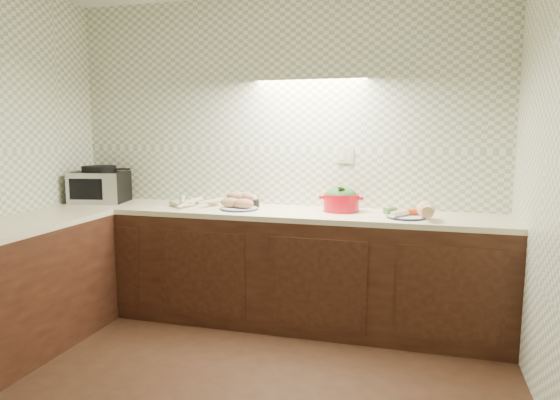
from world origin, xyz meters
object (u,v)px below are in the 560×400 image
(toaster_oven, at_px, (100,185))
(onion_bowl, at_px, (249,201))
(veg_plate, at_px, (415,212))
(sweet_potato_plate, at_px, (240,203))
(parsnip_pile, at_px, (187,202))
(dutch_oven, at_px, (341,199))

(toaster_oven, height_order, onion_bowl, toaster_oven)
(veg_plate, bearing_deg, sweet_potato_plate, 177.94)
(sweet_potato_plate, xyz_separation_m, onion_bowl, (0.03, 0.15, -0.01))
(parsnip_pile, distance_m, onion_bowl, 0.51)
(veg_plate, bearing_deg, toaster_oven, 177.90)
(toaster_oven, relative_size, dutch_oven, 1.45)
(sweet_potato_plate, xyz_separation_m, veg_plate, (1.34, -0.05, -0.01))
(toaster_oven, distance_m, dutch_oven, 2.10)
(sweet_potato_plate, xyz_separation_m, dutch_oven, (0.79, 0.12, 0.04))
(parsnip_pile, xyz_separation_m, onion_bowl, (0.49, 0.13, 0.01))
(parsnip_pile, distance_m, sweet_potato_plate, 0.47)
(sweet_potato_plate, bearing_deg, toaster_oven, 177.87)
(parsnip_pile, bearing_deg, dutch_oven, 4.67)
(parsnip_pile, xyz_separation_m, sweet_potato_plate, (0.47, -0.02, 0.02))
(toaster_oven, xyz_separation_m, dutch_oven, (2.10, 0.07, -0.05))
(veg_plate, bearing_deg, onion_bowl, 171.53)
(sweet_potato_plate, bearing_deg, dutch_oven, 8.80)
(parsnip_pile, height_order, onion_bowl, onion_bowl)
(sweet_potato_plate, distance_m, veg_plate, 1.34)
(toaster_oven, relative_size, sweet_potato_plate, 1.63)
(sweet_potato_plate, relative_size, dutch_oven, 0.89)
(veg_plate, bearing_deg, dutch_oven, 162.89)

